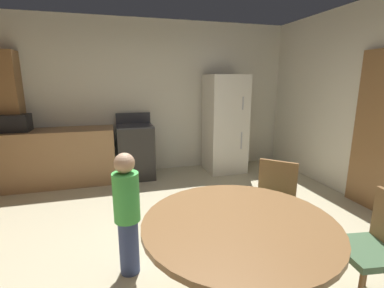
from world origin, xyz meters
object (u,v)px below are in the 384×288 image
refrigerator (225,124)px  dining_table (238,242)px  person_child (127,211)px  microwave (14,123)px  chair_northeast (274,199)px  oven_range (136,151)px  chair_east (377,244)px

refrigerator → dining_table: 3.38m
person_child → microwave: bearing=167.0°
chair_northeast → refrigerator: bearing=-145.9°
oven_range → chair_northeast: bearing=-64.8°
refrigerator → chair_northeast: bearing=-100.8°
oven_range → refrigerator: size_ratio=0.62×
refrigerator → person_child: size_ratio=1.61×
person_child → refrigerator: bearing=97.9°
refrigerator → chair_east: 3.33m
chair_east → person_child: person_child is taller
dining_table → person_child: bearing=134.5°
oven_range → chair_east: oven_range is taller
refrigerator → dining_table: bearing=-110.8°
refrigerator → microwave: 3.42m
oven_range → person_child: 2.52m
oven_range → refrigerator: (1.62, -0.05, 0.41)m
microwave → chair_northeast: (2.96, -2.47, -0.53)m
refrigerator → chair_northeast: size_ratio=2.02×
microwave → chair_northeast: bearing=-39.8°
oven_range → dining_table: (0.43, -3.21, 0.14)m
person_child → dining_table: bearing=0.0°
dining_table → chair_east: chair_east is taller
person_child → chair_northeast: bearing=46.8°
microwave → dining_table: (2.22, -3.20, -0.42)m
oven_range → refrigerator: refrigerator is taller
dining_table → person_child: person_child is taller
oven_range → person_child: bearing=-96.0°
chair_east → chair_northeast: bearing=-63.3°
microwave → dining_table: microwave is taller
refrigerator → microwave: bearing=179.2°
person_child → oven_range: bearing=129.5°
microwave → person_child: 2.96m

